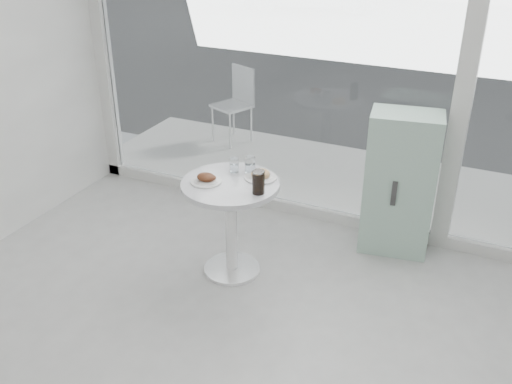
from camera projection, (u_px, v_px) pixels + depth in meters
The scene contains 11 objects.
storefront at pixel (360, 29), 4.36m from camera, with size 5.00×0.14×3.00m.
main_table at pixel (231, 209), 4.22m from camera, with size 0.72×0.72×0.77m.
patio_deck at pixel (361, 183), 5.81m from camera, with size 5.60×1.60×0.05m, color white.
street at pixel (483, 6), 15.65m from camera, with size 40.00×24.00×0.00m, color #333333.
mint_cabinet at pixel (399, 184), 4.52m from camera, with size 0.59×0.44×1.17m.
patio_chair at pixel (236, 99), 6.56m from camera, with size 0.49×0.49×0.87m.
plate_fritter at pixel (207, 179), 4.12m from camera, with size 0.23×0.23×0.07m.
plate_donut at pixel (261, 175), 4.18m from camera, with size 0.24×0.24×0.06m.
water_tumbler_a at pixel (234, 166), 4.26m from camera, with size 0.07×0.07×0.11m.
water_tumbler_b at pixel (250, 166), 4.25m from camera, with size 0.08×0.08×0.13m.
cola_glass at pixel (258, 183), 3.94m from camera, with size 0.09×0.09×0.17m.
Camera 1 is at (1.24, -1.37, 2.59)m, focal length 40.00 mm.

